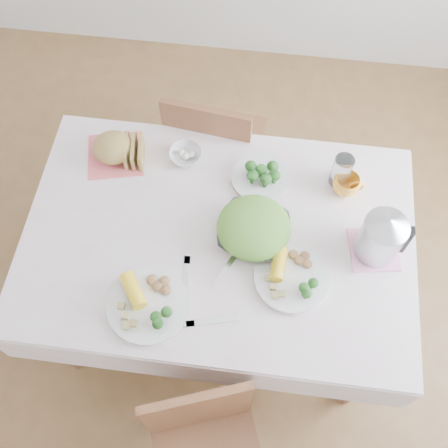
# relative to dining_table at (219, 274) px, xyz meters

# --- Properties ---
(floor) EXTENTS (3.60, 3.60, 0.00)m
(floor) POSITION_rel_dining_table_xyz_m (0.00, 0.00, -0.38)
(floor) COLOR brown
(floor) RESTS_ON ground
(dining_table) EXTENTS (1.40, 0.90, 0.75)m
(dining_table) POSITION_rel_dining_table_xyz_m (0.00, 0.00, 0.00)
(dining_table) COLOR brown
(dining_table) RESTS_ON floor
(tablecloth) EXTENTS (1.50, 1.00, 0.01)m
(tablecloth) POSITION_rel_dining_table_xyz_m (0.00, 0.00, 0.38)
(tablecloth) COLOR white
(tablecloth) RESTS_ON dining_table
(chair_far) EXTENTS (0.46, 0.46, 0.91)m
(chair_far) POSITION_rel_dining_table_xyz_m (-0.09, 0.67, 0.09)
(chair_far) COLOR brown
(chair_far) RESTS_ON floor
(salad_bowl) EXTENTS (0.30, 0.30, 0.06)m
(salad_bowl) POSITION_rel_dining_table_xyz_m (0.13, 0.02, 0.42)
(salad_bowl) COLOR white
(salad_bowl) RESTS_ON tablecloth
(dinner_plate_left) EXTENTS (0.36, 0.36, 0.02)m
(dinner_plate_left) POSITION_rel_dining_table_xyz_m (-0.21, -0.32, 0.40)
(dinner_plate_left) COLOR white
(dinner_plate_left) RESTS_ON tablecloth
(dinner_plate_right) EXTENTS (0.37, 0.37, 0.02)m
(dinner_plate_right) POSITION_rel_dining_table_xyz_m (0.29, -0.15, 0.40)
(dinner_plate_right) COLOR white
(dinner_plate_right) RESTS_ON tablecloth
(broccoli_plate) EXTENTS (0.27, 0.27, 0.02)m
(broccoli_plate) POSITION_rel_dining_table_xyz_m (0.14, 0.28, 0.40)
(broccoli_plate) COLOR beige
(broccoli_plate) RESTS_ON tablecloth
(napkin) EXTENTS (0.27, 0.27, 0.00)m
(napkin) POSITION_rel_dining_table_xyz_m (-0.47, 0.32, 0.39)
(napkin) COLOR #DA5A5C
(napkin) RESTS_ON tablecloth
(bread_loaf) EXTENTS (0.20, 0.19, 0.10)m
(bread_loaf) POSITION_rel_dining_table_xyz_m (-0.47, 0.32, 0.45)
(bread_loaf) COLOR olive
(bread_loaf) RESTS_ON napkin
(fruit_bowl) EXTENTS (0.15, 0.15, 0.04)m
(fruit_bowl) POSITION_rel_dining_table_xyz_m (-0.18, 0.34, 0.41)
(fruit_bowl) COLOR white
(fruit_bowl) RESTS_ON tablecloth
(yellow_mug) EXTENTS (0.11, 0.11, 0.08)m
(yellow_mug) POSITION_rel_dining_table_xyz_m (0.48, 0.26, 0.43)
(yellow_mug) COLOR #FFA628
(yellow_mug) RESTS_ON tablecloth
(glass_tumbler) EXTENTS (0.08, 0.08, 0.15)m
(glass_tumbler) POSITION_rel_dining_table_xyz_m (0.45, 0.31, 0.45)
(glass_tumbler) COLOR white
(glass_tumbler) RESTS_ON tablecloth
(pink_tray) EXTENTS (0.21, 0.21, 0.01)m
(pink_tray) POSITION_rel_dining_table_xyz_m (0.59, 0.01, 0.40)
(pink_tray) COLOR #FC9AC3
(pink_tray) RESTS_ON tablecloth
(electric_kettle) EXTENTS (0.17, 0.17, 0.22)m
(electric_kettle) POSITION_rel_dining_table_xyz_m (0.59, 0.01, 0.51)
(electric_kettle) COLOR #B2B5BA
(electric_kettle) RESTS_ON pink_tray
(fork_left) EXTENTS (0.04, 0.20, 0.00)m
(fork_left) POSITION_rel_dining_table_xyz_m (-0.09, -0.20, 0.39)
(fork_left) COLOR silver
(fork_left) RESTS_ON tablecloth
(fork_right) EXTENTS (0.09, 0.16, 0.00)m
(fork_right) POSITION_rel_dining_table_xyz_m (0.05, -0.14, 0.39)
(fork_right) COLOR silver
(fork_right) RESTS_ON tablecloth
(knife) EXTENTS (0.19, 0.07, 0.00)m
(knife) POSITION_rel_dining_table_xyz_m (0.03, -0.34, 0.39)
(knife) COLOR silver
(knife) RESTS_ON tablecloth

